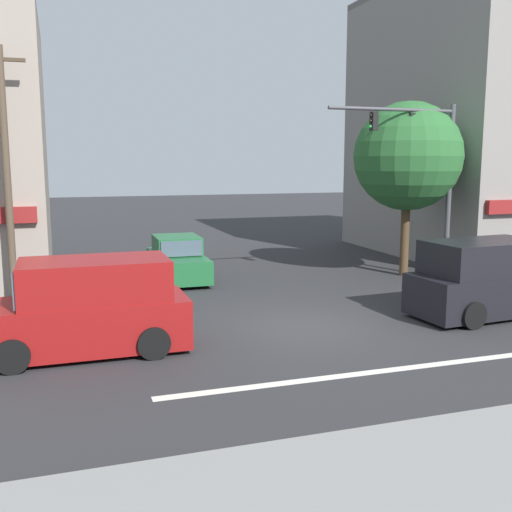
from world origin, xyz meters
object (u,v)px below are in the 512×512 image
Objects in this scene: van_crossing_leftbound at (489,280)px; sedan_crossing_rightbound at (178,260)px; street_tree at (408,157)px; van_parked_curbside at (87,309)px; traffic_light_mast at (427,163)px; utility_pole_near_left at (7,172)px.

sedan_crossing_rightbound is at bearing 132.89° from van_crossing_leftbound.
street_tree is 1.35× the size of van_crossing_leftbound.
sedan_crossing_rightbound is 0.90× the size of van_parked_curbside.
street_tree is 1.03× the size of traffic_light_mast.
traffic_light_mast is 1.35× the size of van_parked_curbside.
van_parked_curbside is at bearing -158.42° from traffic_light_mast.
utility_pole_near_left is 6.53m from sedan_crossing_rightbound.
traffic_light_mast is at bearing -87.51° from street_tree.
utility_pole_near_left is 13.68m from traffic_light_mast.
van_parked_curbside is at bearing -153.72° from street_tree.
sedan_crossing_rightbound is at bearing 167.19° from street_tree.
van_parked_curbside is (-11.74, -4.64, -3.17)m from traffic_light_mast.
street_tree is 13.47m from van_parked_curbside.
van_crossing_leftbound is at bearing -0.54° from van_parked_curbside.
utility_pole_near_left reaches higher than traffic_light_mast.
utility_pole_near_left reaches higher than sedan_crossing_rightbound.
street_tree is 1.39× the size of van_parked_curbside.
street_tree is 0.85× the size of utility_pole_near_left.
van_parked_curbside is at bearing -114.61° from sedan_crossing_rightbound.
van_parked_curbside is (-3.50, -7.63, 0.29)m from sedan_crossing_rightbound.
utility_pole_near_left is at bearing 179.95° from street_tree.
utility_pole_near_left is at bearing 175.21° from traffic_light_mast.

